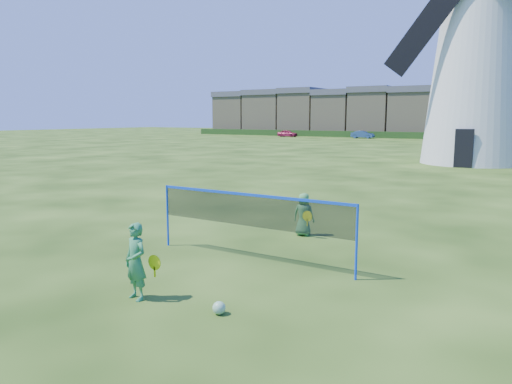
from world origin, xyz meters
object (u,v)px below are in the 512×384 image
object	(u,v)px
player_girl	(136,262)
car_left	(287,133)
badminton_net	(251,212)
play_ball	(219,308)
windmill	(478,59)
car_right	(363,135)
player_boy	(304,214)

from	to	relation	value
player_girl	car_left	size ratio (longest dim) A/B	0.41
badminton_net	play_ball	size ratio (longest dim) A/B	22.95
play_ball	car_left	size ratio (longest dim) A/B	0.07
windmill	badminton_net	size ratio (longest dim) A/B	4.03
play_ball	car_right	distance (m)	69.59
windmill	badminton_net	bearing A→B (deg)	-91.24
player_boy	car_right	xyz separation A→B (m)	(-19.98, 60.66, -0.02)
player_boy	car_right	size ratio (longest dim) A/B	0.34
player_boy	play_ball	size ratio (longest dim) A/B	5.39
windmill	car_left	xyz separation A→B (m)	(-33.02, 34.20, -6.59)
windmill	play_ball	bearing A→B (deg)	-88.89
player_girl	player_boy	world-z (taller)	player_girl
windmill	badminton_net	xyz separation A→B (m)	(-0.60, -27.82, -6.03)
play_ball	player_boy	bearing A→B (deg)	102.39
player_girl	play_ball	bearing A→B (deg)	18.99
play_ball	car_left	bearing A→B (deg)	117.39
play_ball	car_right	xyz separation A→B (m)	(-21.21, 66.27, 0.47)
player_girl	play_ball	world-z (taller)	player_girl
play_ball	badminton_net	bearing A→B (deg)	112.73
badminton_net	play_ball	bearing A→B (deg)	-67.27
badminton_net	car_right	world-z (taller)	badminton_net
player_girl	car_right	bearing A→B (deg)	117.45
player_girl	player_boy	bearing A→B (deg)	96.95
badminton_net	play_ball	distance (m)	3.26
badminton_net	player_girl	size ratio (longest dim) A/B	3.62
badminton_net	player_girl	distance (m)	3.14
badminton_net	play_ball	world-z (taller)	badminton_net
car_right	car_left	bearing A→B (deg)	95.95
player_boy	car_left	world-z (taller)	player_boy
badminton_net	car_right	bearing A→B (deg)	107.52
badminton_net	player_girl	bearing A→B (deg)	-98.52
player_boy	car_left	xyz separation A→B (m)	(-32.37, 59.26, -0.02)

